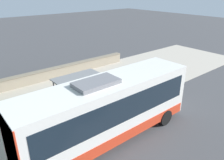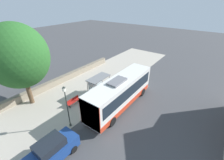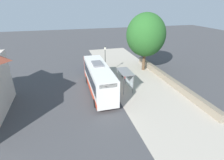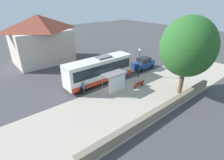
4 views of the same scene
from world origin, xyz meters
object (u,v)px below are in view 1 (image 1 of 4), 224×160
(bus, at_px, (109,108))
(bus_shelter, at_px, (77,83))
(pedestrian, at_px, (135,94))
(bench, at_px, (23,116))

(bus, bearing_deg, bus_shelter, 176.68)
(bus, height_order, pedestrian, bus)
(pedestrian, bearing_deg, bus_shelter, -121.87)
(bus_shelter, height_order, pedestrian, bus_shelter)
(bus, distance_m, pedestrian, 4.03)
(bus, xyz_separation_m, bus_shelter, (-3.67, 0.21, 0.21))
(pedestrian, height_order, bench, pedestrian)
(bus_shelter, xyz_separation_m, pedestrian, (2.11, 3.40, -1.09))
(bus, distance_m, bench, 5.88)
(bus_shelter, bearing_deg, bus, -3.32)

